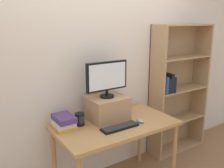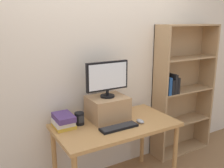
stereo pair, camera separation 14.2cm
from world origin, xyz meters
TOP-DOWN VIEW (x-y plane):
  - back_wall at (0.00, 0.44)m, footprint 7.00×0.08m
  - desk at (0.00, 0.00)m, footprint 1.26×0.69m
  - bookshelf_unit at (1.22, 0.29)m, footprint 0.89×0.28m
  - riser_box at (-0.01, 0.16)m, footprint 0.40×0.34m
  - computer_monitor at (-0.01, 0.16)m, footprint 0.48×0.15m
  - keyboard at (-0.03, -0.12)m, footprint 0.40×0.12m
  - computer_mouse at (0.23, -0.11)m, footprint 0.06×0.10m
  - book_stack at (-0.50, 0.19)m, footprint 0.20×0.26m
  - desk_speaker at (-0.33, 0.17)m, footprint 0.10×0.10m

SIDE VIEW (x-z plane):
  - desk at x=0.00m, z-range 0.30..1.07m
  - keyboard at x=-0.03m, z-range 0.78..0.80m
  - computer_mouse at x=0.23m, z-range 0.78..0.81m
  - desk_speaker at x=-0.33m, z-range 0.78..0.90m
  - book_stack at x=-0.50m, z-range 0.78..0.91m
  - bookshelf_unit at x=1.22m, z-range 0.01..1.78m
  - riser_box at x=-0.01m, z-range 0.78..1.02m
  - computer_monitor at x=-0.01m, z-range 1.04..1.43m
  - back_wall at x=0.00m, z-range 0.00..2.60m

